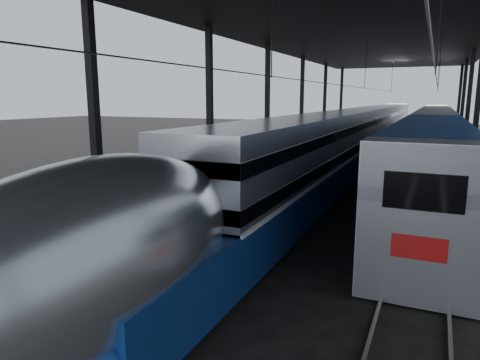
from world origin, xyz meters
The scene contains 7 objects.
ground centered at (0.00, 0.00, 0.00)m, with size 160.00×160.00×0.00m, color black.
platform centered at (-3.50, 20.00, 0.50)m, with size 6.00×80.00×1.00m, color #4C4C4F.
yellow_strip centered at (-0.70, 20.00, 1.00)m, with size 0.30×80.00×0.01m, color gold.
rails centered at (4.50, 20.00, 0.08)m, with size 6.52×80.00×0.16m.
canopy centered at (1.90, 20.00, 9.12)m, with size 18.00×75.00×9.47m.
tgv_train centered at (2.00, 24.03, 1.86)m, with size 2.78×65.20×3.98m.
second_train centered at (7.00, 28.42, 1.95)m, with size 2.79×56.05×3.84m.
Camera 1 is at (7.14, -8.76, 4.80)m, focal length 32.00 mm.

